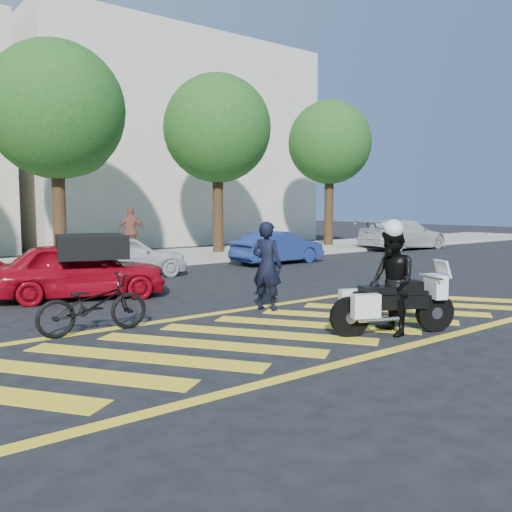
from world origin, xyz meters
TOP-DOWN VIEW (x-y plane):
  - ground at (0.00, 0.00)m, footprint 90.00×90.00m
  - sidewalk at (0.00, 12.00)m, footprint 60.00×5.00m
  - crosswalk at (-0.04, 0.00)m, footprint 12.33×4.00m
  - building_right at (9.00, 21.00)m, footprint 16.00×8.00m
  - tree_center at (0.13, 12.06)m, footprint 4.60×4.60m
  - tree_right at (6.63, 12.06)m, footprint 4.40×4.40m
  - tree_far_right at (13.13, 12.06)m, footprint 4.00×4.00m
  - officer_bike at (0.69, 1.57)m, footprint 0.64×0.76m
  - bicycle at (-2.79, 1.79)m, footprint 1.85×0.70m
  - police_motorcycle at (1.01, -1.25)m, footprint 2.02×1.19m
  - officer_moto at (0.99, -1.26)m, footprint 0.94×1.03m
  - red_convertible at (-1.79, 5.20)m, footprint 4.08×2.53m
  - parked_mid_right at (0.39, 7.80)m, footprint 3.72×1.55m
  - parked_right at (6.39, 8.00)m, footprint 3.61×1.41m
  - parked_far_right at (15.11, 9.20)m, footprint 4.90×2.12m
  - pedestrian_right at (2.91, 12.60)m, footprint 1.18×0.98m

SIDE VIEW (x-z plane):
  - ground at x=0.00m, z-range 0.00..0.00m
  - crosswalk at x=-0.04m, z-range 0.00..0.01m
  - sidewalk at x=0.00m, z-range 0.00..0.15m
  - bicycle at x=-2.79m, z-range 0.00..0.96m
  - police_motorcycle at x=1.01m, z-range 0.04..0.99m
  - parked_right at x=6.39m, z-range 0.00..1.17m
  - parked_mid_right at x=0.39m, z-range 0.00..1.26m
  - red_convertible at x=-1.79m, z-range 0.00..1.30m
  - parked_far_right at x=15.11m, z-range 0.00..1.41m
  - officer_moto at x=0.99m, z-range 0.00..1.73m
  - officer_bike at x=0.69m, z-range 0.00..1.78m
  - pedestrian_right at x=2.91m, z-range 0.15..2.03m
  - tree_far_right at x=13.13m, z-range 1.39..8.49m
  - tree_right at x=6.63m, z-range 1.34..8.75m
  - tree_center at x=0.13m, z-range 1.31..8.88m
  - building_right at x=9.00m, z-range 0.00..11.00m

